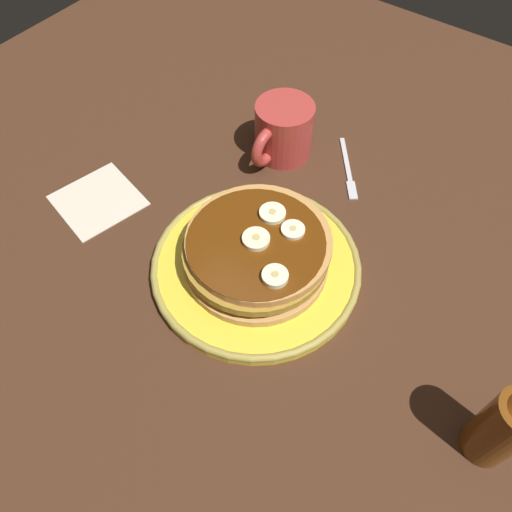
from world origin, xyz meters
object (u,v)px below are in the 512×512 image
banana_slice_0 (255,236)px  banana_slice_2 (275,277)px  banana_slice_3 (293,230)px  plate (256,266)px  syrup_bottle (505,426)px  coffee_mug (282,130)px  banana_slice_1 (272,214)px  fork (348,171)px  napkin (98,200)px  pancake_stack (256,251)px

banana_slice_0 → banana_slice_2: size_ratio=1.10×
banana_slice_3 → plate: bearing=-35.5°
banana_slice_0 → syrup_bottle: 33.09cm
banana_slice_2 → coffee_mug: bearing=-147.4°
plate → syrup_bottle: bearing=83.1°
banana_slice_3 → banana_slice_2: bearing=17.4°
banana_slice_1 → banana_slice_3: 3.59cm
banana_slice_3 → fork: (-18.82, -2.06, -6.20)cm
banana_slice_0 → fork: bearing=177.2°
banana_slice_3 → syrup_bottle: size_ratio=0.21×
banana_slice_3 → napkin: 30.10cm
pancake_stack → banana_slice_0: bearing=-97.1°
pancake_stack → napkin: (4.11, -25.47, -3.67)cm
banana_slice_0 → banana_slice_3: (-3.62, 3.16, -0.08)cm
banana_slice_1 → plate: bearing=9.6°
plate → banana_slice_2: (3.07, 4.96, 5.67)cm
coffee_mug → banana_slice_1: bearing=30.3°
coffee_mug → fork: 11.68cm
pancake_stack → banana_slice_1: banana_slice_1 is taller
syrup_bottle → napkin: bearing=-90.0°
napkin → syrup_bottle: bearing=90.0°
banana_slice_2 → fork: banana_slice_2 is taller
banana_slice_0 → banana_slice_2: bearing=58.0°
banana_slice_2 → coffee_mug: 27.77cm
banana_slice_1 → banana_slice_3: size_ratio=1.13×
banana_slice_0 → syrup_bottle: size_ratio=0.24×
banana_slice_3 → napkin: size_ratio=0.27×
plate → pancake_stack: pancake_stack is taller
plate → coffee_mug: 22.83cm
banana_slice_3 → napkin: (7.75, -28.40, -6.30)cm
banana_slice_1 → banana_slice_3: (0.64, 3.54, -0.05)cm
banana_slice_2 → fork: (-25.77, -4.24, -6.33)cm
plate → fork: plate is taller
banana_slice_2 → syrup_bottle: bearing=88.2°
syrup_bottle → pancake_stack: bearing=-97.3°
plate → syrup_bottle: syrup_bottle is taller
banana_slice_0 → syrup_bottle: bearing=82.7°
napkin → plate: bearing=98.6°
banana_slice_2 → napkin: 31.26cm
banana_slice_0 → syrup_bottle: (4.18, 32.82, -0.20)cm
banana_slice_2 → fork: 26.88cm
pancake_stack → banana_slice_3: banana_slice_3 is taller
banana_slice_0 → coffee_mug: bearing=-154.5°
banana_slice_0 → napkin: 26.36cm
napkin → syrup_bottle: (0.05, 58.06, 6.18)cm
banana_slice_2 → napkin: banana_slice_2 is taller
pancake_stack → banana_slice_1: size_ratio=5.71×
plate → syrup_bottle: size_ratio=1.95×
banana_slice_1 → napkin: 27.00cm
banana_slice_3 → syrup_bottle: 30.67cm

